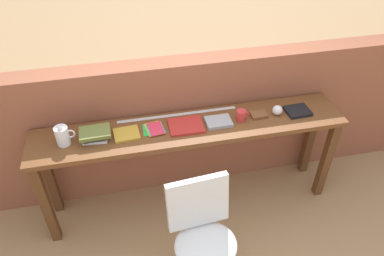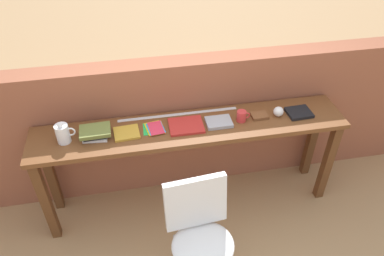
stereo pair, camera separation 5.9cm
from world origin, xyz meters
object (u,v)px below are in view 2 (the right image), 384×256
Objects in this scene: pitcher_white at (63,133)px; magazine_cycling at (127,133)px; chair_white_moulded at (200,231)px; sports_ball_small at (278,112)px; pamphlet_pile_colourful at (154,128)px; leather_journal_brown at (259,116)px; book_repair_rightmost at (299,113)px; book_stack_leftmost at (95,132)px; book_open_centre at (186,126)px; mug at (242,116)px.

magazine_cycling is at bearing 0.54° from pitcher_white.
sports_ball_small reaches higher than chair_white_moulded.
magazine_cycling is at bearing -174.58° from pamphlet_pile_colourful.
pitcher_white is 2.25× the size of sports_ball_small.
leather_journal_brown is 0.67× the size of book_repair_rightmost.
book_stack_leftmost is 2.87× the size of sports_ball_small.
magazine_cycling reaches higher than pamphlet_pile_colourful.
chair_white_moulded is 4.56× the size of book_repair_rightmost.
pamphlet_pile_colourful is at bearing 1.63° from magazine_cycling.
pamphlet_pile_colourful is at bearing 2.11° from pitcher_white.
pamphlet_pile_colourful is 1.01m from sports_ball_small.
book_open_centre reaches higher than pamphlet_pile_colourful.
mug is (1.37, 0.00, -0.03)m from pitcher_white.
pitcher_white is 0.94× the size of book_repair_rightmost.
leather_journal_brown is (0.61, 0.02, 0.00)m from book_open_centre.
magazine_cycling and book_open_centre have the same top height.
book_stack_leftmost is 1.24× the size of pamphlet_pile_colourful.
book_repair_rightmost reaches higher than chair_white_moulded.
mug reaches higher than pamphlet_pile_colourful.
magazine_cycling is (0.46, 0.00, -0.07)m from pitcher_white.
sports_ball_small reaches higher than leather_journal_brown.
mug reaches higher than book_repair_rightmost.
magazine_cycling is (0.23, -0.01, -0.03)m from book_stack_leftmost.
mug reaches higher than chair_white_moulded.
leather_journal_brown is at bearing 2.39° from book_open_centre.
leather_journal_brown is at bearing 175.44° from sports_ball_small.
book_repair_rightmost is (0.18, -0.01, -0.03)m from sports_ball_small.
chair_white_moulded is 3.31× the size of book_open_centre.
sports_ball_small is (1.46, -0.00, -0.00)m from book_stack_leftmost.
book_stack_leftmost reaches higher than leather_journal_brown.
sports_ball_small is at bearing 174.73° from book_repair_rightmost.
book_stack_leftmost reaches higher than book_open_centre.
mug is 0.31m from sports_ball_small.
leather_journal_brown is (0.85, -0.00, 0.00)m from pamphlet_pile_colourful.
mug is 0.49m from book_repair_rightmost.
chair_white_moulded is at bearing -91.71° from book_open_centre.
chair_white_moulded is at bearing -47.98° from book_stack_leftmost.
book_open_centre is 0.76m from sports_ball_small.
mug is (0.91, -0.00, 0.04)m from magazine_cycling.
book_open_centre is at bearing 177.38° from book_repair_rightmost.
pitcher_white reaches higher than book_repair_rightmost.
pitcher_white is at bearing 179.91° from leather_journal_brown.
leather_journal_brown is (0.64, 0.74, 0.37)m from chair_white_moulded.
sports_ball_small is at bearing 1.14° from book_open_centre.
chair_white_moulded is 4.66× the size of magazine_cycling.
book_stack_leftmost reaches higher than magazine_cycling.
chair_white_moulded is at bearing -145.65° from book_repair_rightmost.
chair_white_moulded is at bearing -123.66° from mug.
leather_journal_brown is (1.07, 0.02, 0.00)m from magazine_cycling.
pamphlet_pile_colourful is at bearing 176.63° from book_repair_rightmost.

